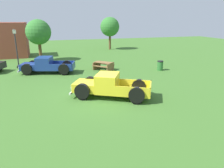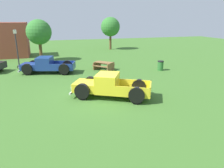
{
  "view_description": "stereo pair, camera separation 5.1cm",
  "coord_description": "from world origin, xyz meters",
  "px_view_note": "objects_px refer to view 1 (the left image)",
  "views": [
    {
      "loc": [
        -3.13,
        -12.57,
        4.91
      ],
      "look_at": [
        0.68,
        -0.24,
        0.9
      ],
      "focal_mm": 33.86,
      "sensor_mm": 36.0,
      "label": 1
    },
    {
      "loc": [
        -3.08,
        -12.59,
        4.91
      ],
      "look_at": [
        0.68,
        -0.24,
        0.9
      ],
      "focal_mm": 33.86,
      "sensor_mm": 36.0,
      "label": 2
    }
  ],
  "objects_px": {
    "lamp_post_near": "(16,48)",
    "oak_tree_east": "(38,32)",
    "picnic_table": "(103,65)",
    "pickup_truck_behind_left": "(44,65)",
    "oak_tree_west": "(110,27)",
    "pickup_truck_foreground": "(106,86)",
    "trash_can": "(160,66)"
  },
  "relations": [
    {
      "from": "pickup_truck_foreground",
      "to": "lamp_post_near",
      "type": "height_order",
      "value": "lamp_post_near"
    },
    {
      "from": "lamp_post_near",
      "to": "picnic_table",
      "type": "relative_size",
      "value": 1.69
    },
    {
      "from": "picnic_table",
      "to": "oak_tree_west",
      "type": "height_order",
      "value": "oak_tree_west"
    },
    {
      "from": "pickup_truck_behind_left",
      "to": "oak_tree_west",
      "type": "distance_m",
      "value": 17.42
    },
    {
      "from": "pickup_truck_foreground",
      "to": "oak_tree_east",
      "type": "relative_size",
      "value": 1.09
    },
    {
      "from": "pickup_truck_foreground",
      "to": "oak_tree_east",
      "type": "xyz_separation_m",
      "value": [
        -4.24,
        14.09,
        2.65
      ]
    },
    {
      "from": "pickup_truck_foreground",
      "to": "lamp_post_near",
      "type": "bearing_deg",
      "value": 120.57
    },
    {
      "from": "pickup_truck_foreground",
      "to": "lamp_post_near",
      "type": "xyz_separation_m",
      "value": [
        -6.4,
        10.84,
        1.32
      ]
    },
    {
      "from": "trash_can",
      "to": "oak_tree_west",
      "type": "xyz_separation_m",
      "value": [
        -0.46,
        15.82,
        3.14
      ]
    },
    {
      "from": "picnic_table",
      "to": "trash_can",
      "type": "bearing_deg",
      "value": -19.52
    },
    {
      "from": "pickup_truck_foreground",
      "to": "pickup_truck_behind_left",
      "type": "distance_m",
      "value": 8.72
    },
    {
      "from": "picnic_table",
      "to": "oak_tree_east",
      "type": "relative_size",
      "value": 0.48
    },
    {
      "from": "picnic_table",
      "to": "oak_tree_east",
      "type": "distance_m",
      "value": 9.4
    },
    {
      "from": "pickup_truck_foreground",
      "to": "trash_can",
      "type": "bearing_deg",
      "value": 38.34
    },
    {
      "from": "trash_can",
      "to": "oak_tree_east",
      "type": "bearing_deg",
      "value": 143.17
    },
    {
      "from": "lamp_post_near",
      "to": "oak_tree_west",
      "type": "bearing_deg",
      "value": 39.09
    },
    {
      "from": "lamp_post_near",
      "to": "oak_tree_east",
      "type": "relative_size",
      "value": 0.81
    },
    {
      "from": "pickup_truck_behind_left",
      "to": "oak_tree_west",
      "type": "relative_size",
      "value": 1.01
    },
    {
      "from": "pickup_truck_behind_left",
      "to": "oak_tree_east",
      "type": "bearing_deg",
      "value": 93.47
    },
    {
      "from": "picnic_table",
      "to": "trash_can",
      "type": "relative_size",
      "value": 2.44
    },
    {
      "from": "lamp_post_near",
      "to": "picnic_table",
      "type": "distance_m",
      "value": 8.99
    },
    {
      "from": "pickup_truck_behind_left",
      "to": "picnic_table",
      "type": "relative_size",
      "value": 2.26
    },
    {
      "from": "lamp_post_near",
      "to": "oak_tree_west",
      "type": "height_order",
      "value": "oak_tree_west"
    },
    {
      "from": "pickup_truck_behind_left",
      "to": "trash_can",
      "type": "height_order",
      "value": "pickup_truck_behind_left"
    },
    {
      "from": "pickup_truck_behind_left",
      "to": "oak_tree_west",
      "type": "bearing_deg",
      "value": 52.38
    },
    {
      "from": "picnic_table",
      "to": "pickup_truck_behind_left",
      "type": "bearing_deg",
      "value": 176.58
    },
    {
      "from": "picnic_table",
      "to": "lamp_post_near",
      "type": "bearing_deg",
      "value": 157.73
    },
    {
      "from": "picnic_table",
      "to": "oak_tree_east",
      "type": "xyz_separation_m",
      "value": [
        -6.03,
        6.6,
        2.89
      ]
    },
    {
      "from": "picnic_table",
      "to": "oak_tree_east",
      "type": "bearing_deg",
      "value": 132.4
    },
    {
      "from": "pickup_truck_foreground",
      "to": "oak_tree_west",
      "type": "relative_size",
      "value": 1.02
    },
    {
      "from": "picnic_table",
      "to": "trash_can",
      "type": "xyz_separation_m",
      "value": [
        5.3,
        -1.88,
        -0.01
      ]
    },
    {
      "from": "pickup_truck_foreground",
      "to": "oak_tree_west",
      "type": "distance_m",
      "value": 22.61
    }
  ]
}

